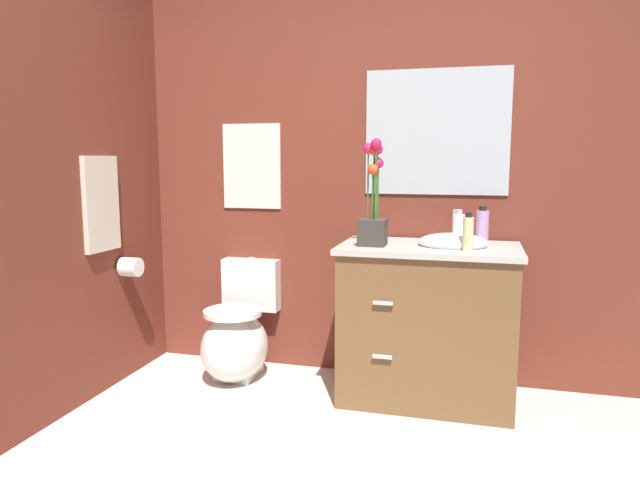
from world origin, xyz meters
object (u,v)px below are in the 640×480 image
toilet (238,338)px  toilet_paper_roll (131,267)px  soap_bottle (468,233)px  hanging_towel (101,204)px  wall_mirror (436,132)px  flower_vase (374,210)px  lotion_bottle (482,227)px  wall_poster (252,166)px  vanity_cabinet (428,321)px  hand_wash_bottle (458,229)px

toilet → toilet_paper_roll: (-0.58, -0.20, 0.44)m
soap_bottle → hanging_towel: hanging_towel is taller
wall_mirror → flower_vase: bearing=-127.9°
wall_mirror → hanging_towel: size_ratio=1.54×
toilet → lotion_bottle: size_ratio=3.39×
wall_mirror → toilet: bearing=-166.5°
soap_bottle → wall_poster: bearing=162.0°
vanity_cabinet → hanging_towel: size_ratio=1.98×
soap_bottle → wall_mirror: (-0.20, 0.43, 0.51)m
hand_wash_bottle → vanity_cabinet: bearing=-167.4°
wall_mirror → toilet_paper_roll: wall_mirror is taller
wall_poster → hanging_towel: bearing=-135.1°
vanity_cabinet → lotion_bottle: size_ratio=5.05×
hanging_towel → hand_wash_bottle: bearing=11.0°
vanity_cabinet → flower_vase: flower_vase is taller
vanity_cabinet → flower_vase: (-0.29, -0.08, 0.60)m
soap_bottle → hand_wash_bottle: 0.17m
wall_poster → toilet_paper_roll: (-0.58, -0.46, -0.58)m
toilet → hand_wash_bottle: size_ratio=3.62×
toilet → hanging_towel: hanging_towel is taller
flower_vase → hanging_towel: flower_vase is taller
vanity_cabinet → toilet_paper_roll: bearing=-174.3°
toilet → hand_wash_bottle: hand_wash_bottle is taller
vanity_cabinet → wall_poster: 1.42m
toilet_paper_roll → wall_poster: bearing=38.9°
wall_poster → vanity_cabinet: bearing=-14.7°
toilet → flower_vase: size_ratio=1.24×
wall_poster → lotion_bottle: bearing=-6.6°
toilet → flower_vase: 1.15m
hand_wash_bottle → wall_poster: (-1.26, 0.26, 0.32)m
toilet → hanging_towel: size_ratio=1.33×
toilet → toilet_paper_roll: size_ratio=6.27×
wall_mirror → toilet_paper_roll: 1.92m
flower_vase → hand_wash_bottle: size_ratio=2.93×
vanity_cabinet → toilet: bearing=178.6°
vanity_cabinet → toilet_paper_roll: vanity_cabinet is taller
soap_bottle → toilet: bearing=173.1°
hanging_towel → toilet: bearing=29.9°
vanity_cabinet → soap_bottle: size_ratio=5.36×
wall_poster → hanging_towel: size_ratio=1.00×
vanity_cabinet → hanging_towel: 1.89m
soap_bottle → flower_vase: bearing=173.4°
flower_vase → soap_bottle: 0.50m
flower_vase → lotion_bottle: bearing=20.7°
soap_bottle → hanging_towel: size_ratio=0.37×
soap_bottle → toilet_paper_roll: size_ratio=1.75×
lotion_bottle → wall_poster: wall_poster is taller
flower_vase → wall_poster: bearing=156.0°
hand_wash_bottle → wall_mirror: wall_mirror is taller
toilet_paper_roll → vanity_cabinet: bearing=5.7°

